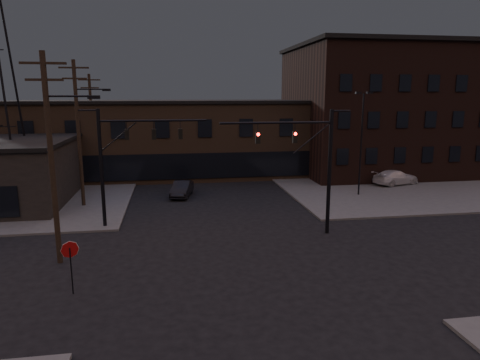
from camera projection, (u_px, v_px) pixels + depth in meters
The scene contains 15 objects.
ground at pixel (240, 266), 22.58m from camera, with size 140.00×140.00×0.00m, color black.
sidewalk_ne at pixel (404, 176), 47.33m from camera, with size 30.00×30.00×0.15m, color #474744.
building_row at pixel (201, 138), 48.91m from camera, with size 40.00×12.00×8.00m, color #483626.
building_right at pixel (390, 111), 49.86m from camera, with size 22.00×16.00×14.00m, color black.
traffic_signal_near at pixel (313, 159), 26.82m from camera, with size 7.12×0.24×8.00m.
traffic_signal_far at pixel (121, 154), 28.29m from camera, with size 7.12×0.24×8.00m.
stop_sign at pixel (70, 255), 19.04m from camera, with size 0.72×0.33×2.48m.
utility_pole_near at pixel (52, 154), 21.89m from camera, with size 3.70×0.28×11.00m.
utility_pole_mid at pixel (79, 131), 33.30m from camera, with size 3.70×0.28×11.50m.
utility_pole_far at pixel (92, 125), 44.82m from camera, with size 2.20×0.28×11.00m.
lot_light_a at pixel (362, 134), 37.11m from camera, with size 1.50×0.28×9.14m.
lot_light_b at pixel (396, 129), 42.90m from camera, with size 1.50×0.28×9.14m.
parked_car_lot_a at pixel (341, 170), 45.73m from camera, with size 1.97×4.90×1.67m, color black.
parked_car_lot_b at pixel (396, 177), 42.34m from camera, with size 1.98×4.88×1.42m, color silver.
car_crossing at pixel (182, 189), 37.97m from camera, with size 1.44×4.14×1.36m, color black.
Camera 1 is at (-3.42, -20.99, 8.85)m, focal length 32.00 mm.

